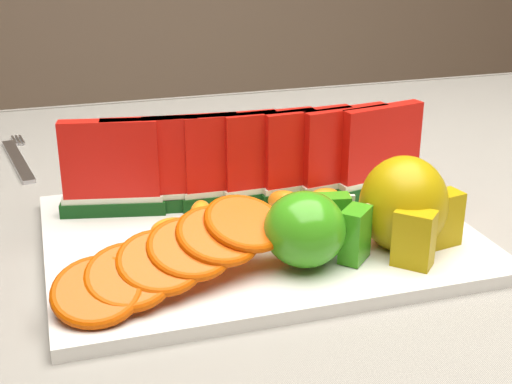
{
  "coord_description": "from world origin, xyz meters",
  "views": [
    {
      "loc": [
        -0.28,
        -0.66,
        1.06
      ],
      "look_at": [
        -0.1,
        -0.06,
        0.81
      ],
      "focal_mm": 50.0,
      "sensor_mm": 36.0,
      "label": 1
    }
  ],
  "objects_px": {
    "side_plate": "(341,136)",
    "fork": "(18,158)",
    "apple_cluster": "(312,229)",
    "platter": "(259,235)",
    "pear_cluster": "(406,207)"
  },
  "relations": [
    {
      "from": "apple_cluster",
      "to": "pear_cluster",
      "type": "relative_size",
      "value": 0.96
    },
    {
      "from": "apple_cluster",
      "to": "side_plate",
      "type": "height_order",
      "value": "apple_cluster"
    },
    {
      "from": "apple_cluster",
      "to": "fork",
      "type": "bearing_deg",
      "value": 121.96
    },
    {
      "from": "platter",
      "to": "side_plate",
      "type": "xyz_separation_m",
      "value": [
        0.21,
        0.28,
        -0.0
      ]
    },
    {
      "from": "side_plate",
      "to": "fork",
      "type": "xyz_separation_m",
      "value": [
        -0.43,
        0.04,
        -0.0
      ]
    },
    {
      "from": "apple_cluster",
      "to": "side_plate",
      "type": "xyz_separation_m",
      "value": [
        0.18,
        0.36,
        -0.04
      ]
    },
    {
      "from": "side_plate",
      "to": "platter",
      "type": "bearing_deg",
      "value": -126.72
    },
    {
      "from": "pear_cluster",
      "to": "apple_cluster",
      "type": "bearing_deg",
      "value": -175.63
    },
    {
      "from": "apple_cluster",
      "to": "fork",
      "type": "xyz_separation_m",
      "value": [
        -0.25,
        0.4,
        -0.04
      ]
    },
    {
      "from": "pear_cluster",
      "to": "fork",
      "type": "distance_m",
      "value": 0.52
    },
    {
      "from": "platter",
      "to": "fork",
      "type": "xyz_separation_m",
      "value": [
        -0.22,
        0.32,
        -0.0
      ]
    },
    {
      "from": "pear_cluster",
      "to": "fork",
      "type": "bearing_deg",
      "value": 131.25
    },
    {
      "from": "platter",
      "to": "fork",
      "type": "relative_size",
      "value": 2.05
    },
    {
      "from": "platter",
      "to": "fork",
      "type": "bearing_deg",
      "value": 125.2
    },
    {
      "from": "apple_cluster",
      "to": "side_plate",
      "type": "bearing_deg",
      "value": 62.66
    }
  ]
}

